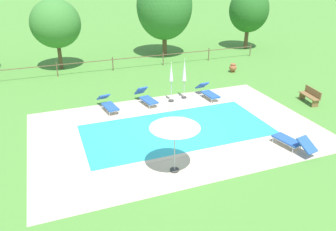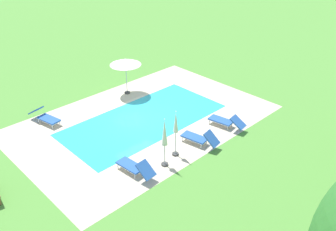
{
  "view_description": "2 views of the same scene",
  "coord_description": "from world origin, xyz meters",
  "px_view_note": "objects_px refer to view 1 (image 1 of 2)",
  "views": [
    {
      "loc": [
        -5.66,
        -13.65,
        7.53
      ],
      "look_at": [
        -0.27,
        0.5,
        0.6
      ],
      "focal_mm": 35.99,
      "sensor_mm": 36.0,
      "label": 1
    },
    {
      "loc": [
        11.2,
        13.49,
        10.18
      ],
      "look_at": [
        -0.23,
        1.68,
        0.87
      ],
      "focal_mm": 39.04,
      "sensor_mm": 36.0,
      "label": 2
    }
  ],
  "objects_px": {
    "patio_umbrella_open_foreground": "(175,123)",
    "sun_lounger_north_far": "(208,92)",
    "sun_lounger_north_mid": "(293,141)",
    "tree_far_west": "(249,10)",
    "patio_umbrella_closed_row_mid_west": "(171,76)",
    "tree_centre": "(56,24)",
    "wooden_bench_lawn_side": "(310,95)",
    "sun_lounger_north_end": "(108,104)",
    "tree_west_mid": "(164,7)",
    "patio_umbrella_closed_row_west": "(184,73)",
    "sun_lounger_north_near_steps": "(146,97)",
    "terracotta_urn_near_fence": "(233,68)"
  },
  "relations": [
    {
      "from": "sun_lounger_north_near_steps",
      "to": "wooden_bench_lawn_side",
      "type": "relative_size",
      "value": 1.31
    },
    {
      "from": "sun_lounger_north_near_steps",
      "to": "sun_lounger_north_far",
      "type": "height_order",
      "value": "sun_lounger_north_near_steps"
    },
    {
      "from": "sun_lounger_north_near_steps",
      "to": "sun_lounger_north_far",
      "type": "xyz_separation_m",
      "value": [
        3.76,
        -0.43,
        -0.01
      ]
    },
    {
      "from": "sun_lounger_north_far",
      "to": "patio_umbrella_closed_row_mid_west",
      "type": "bearing_deg",
      "value": 174.3
    },
    {
      "from": "tree_far_west",
      "to": "patio_umbrella_closed_row_west",
      "type": "bearing_deg",
      "value": -137.32
    },
    {
      "from": "sun_lounger_north_mid",
      "to": "tree_far_west",
      "type": "height_order",
      "value": "tree_far_west"
    },
    {
      "from": "patio_umbrella_closed_row_west",
      "to": "tree_far_west",
      "type": "distance_m",
      "value": 14.55
    },
    {
      "from": "sun_lounger_north_end",
      "to": "tree_west_mid",
      "type": "bearing_deg",
      "value": 55.08
    },
    {
      "from": "patio_umbrella_open_foreground",
      "to": "sun_lounger_north_far",
      "type": "bearing_deg",
      "value": 53.85
    },
    {
      "from": "sun_lounger_north_near_steps",
      "to": "tree_west_mid",
      "type": "relative_size",
      "value": 0.29
    },
    {
      "from": "patio_umbrella_open_foreground",
      "to": "wooden_bench_lawn_side",
      "type": "distance_m",
      "value": 10.81
    },
    {
      "from": "tree_west_mid",
      "to": "patio_umbrella_closed_row_mid_west",
      "type": "bearing_deg",
      "value": -108.27
    },
    {
      "from": "sun_lounger_north_near_steps",
      "to": "patio_umbrella_closed_row_mid_west",
      "type": "distance_m",
      "value": 1.89
    },
    {
      "from": "sun_lounger_north_far",
      "to": "patio_umbrella_open_foreground",
      "type": "relative_size",
      "value": 0.87
    },
    {
      "from": "terracotta_urn_near_fence",
      "to": "tree_centre",
      "type": "height_order",
      "value": "tree_centre"
    },
    {
      "from": "patio_umbrella_closed_row_mid_west",
      "to": "wooden_bench_lawn_side",
      "type": "height_order",
      "value": "patio_umbrella_closed_row_mid_west"
    },
    {
      "from": "terracotta_urn_near_fence",
      "to": "tree_far_west",
      "type": "bearing_deg",
      "value": 50.71
    },
    {
      "from": "sun_lounger_north_far",
      "to": "patio_umbrella_closed_row_mid_west",
      "type": "height_order",
      "value": "patio_umbrella_closed_row_mid_west"
    },
    {
      "from": "patio_umbrella_closed_row_west",
      "to": "sun_lounger_north_near_steps",
      "type": "bearing_deg",
      "value": -179.46
    },
    {
      "from": "wooden_bench_lawn_side",
      "to": "tree_far_west",
      "type": "distance_m",
      "value": 14.04
    },
    {
      "from": "patio_umbrella_open_foreground",
      "to": "patio_umbrella_closed_row_mid_west",
      "type": "bearing_deg",
      "value": 69.7
    },
    {
      "from": "sun_lounger_north_far",
      "to": "patio_umbrella_closed_row_west",
      "type": "relative_size",
      "value": 0.83
    },
    {
      "from": "tree_centre",
      "to": "patio_umbrella_open_foreground",
      "type": "bearing_deg",
      "value": -79.63
    },
    {
      "from": "tree_far_west",
      "to": "tree_west_mid",
      "type": "xyz_separation_m",
      "value": [
        -8.14,
        0.24,
        0.61
      ]
    },
    {
      "from": "patio_umbrella_closed_row_mid_west",
      "to": "terracotta_urn_near_fence",
      "type": "relative_size",
      "value": 3.74
    },
    {
      "from": "sun_lounger_north_far",
      "to": "patio_umbrella_closed_row_west",
      "type": "xyz_separation_m",
      "value": [
        -1.38,
        0.46,
        1.23
      ]
    },
    {
      "from": "sun_lounger_north_near_steps",
      "to": "terracotta_urn_near_fence",
      "type": "height_order",
      "value": "sun_lounger_north_near_steps"
    },
    {
      "from": "terracotta_urn_near_fence",
      "to": "sun_lounger_north_far",
      "type": "bearing_deg",
      "value": -135.89
    },
    {
      "from": "sun_lounger_north_end",
      "to": "terracotta_urn_near_fence",
      "type": "height_order",
      "value": "sun_lounger_north_end"
    },
    {
      "from": "sun_lounger_north_near_steps",
      "to": "tree_far_west",
      "type": "xyz_separation_m",
      "value": [
        12.98,
        9.8,
        3.14
      ]
    },
    {
      "from": "patio_umbrella_closed_row_west",
      "to": "tree_centre",
      "type": "xyz_separation_m",
      "value": [
        -6.4,
        9.08,
        1.8
      ]
    },
    {
      "from": "patio_umbrella_closed_row_mid_west",
      "to": "sun_lounger_north_mid",
      "type": "bearing_deg",
      "value": -67.24
    },
    {
      "from": "wooden_bench_lawn_side",
      "to": "patio_umbrella_open_foreground",
      "type": "bearing_deg",
      "value": -159.48
    },
    {
      "from": "sun_lounger_north_mid",
      "to": "tree_far_west",
      "type": "relative_size",
      "value": 0.38
    },
    {
      "from": "patio_umbrella_closed_row_west",
      "to": "tree_far_west",
      "type": "xyz_separation_m",
      "value": [
        10.61,
        9.78,
        1.92
      ]
    },
    {
      "from": "sun_lounger_north_mid",
      "to": "sun_lounger_north_far",
      "type": "distance_m",
      "value": 6.86
    },
    {
      "from": "sun_lounger_north_near_steps",
      "to": "terracotta_urn_near_fence",
      "type": "relative_size",
      "value": 3.19
    },
    {
      "from": "sun_lounger_north_end",
      "to": "terracotta_urn_near_fence",
      "type": "distance_m",
      "value": 10.79
    },
    {
      "from": "sun_lounger_north_end",
      "to": "patio_umbrella_closed_row_mid_west",
      "type": "height_order",
      "value": "patio_umbrella_closed_row_mid_west"
    },
    {
      "from": "wooden_bench_lawn_side",
      "to": "tree_far_west",
      "type": "relative_size",
      "value": 0.28
    },
    {
      "from": "tree_far_west",
      "to": "sun_lounger_north_end",
      "type": "bearing_deg",
      "value": -146.9
    },
    {
      "from": "sun_lounger_north_mid",
      "to": "tree_west_mid",
      "type": "xyz_separation_m",
      "value": [
        0.42,
        17.3,
        3.77
      ]
    },
    {
      "from": "sun_lounger_north_mid",
      "to": "patio_umbrella_open_foreground",
      "type": "bearing_deg",
      "value": 177.64
    },
    {
      "from": "patio_umbrella_closed_row_mid_west",
      "to": "tree_far_west",
      "type": "relative_size",
      "value": 0.43
    },
    {
      "from": "sun_lounger_north_far",
      "to": "patio_umbrella_closed_row_mid_west",
      "type": "distance_m",
      "value": 2.6
    },
    {
      "from": "sun_lounger_north_far",
      "to": "patio_umbrella_closed_row_west",
      "type": "distance_m",
      "value": 1.9
    },
    {
      "from": "sun_lounger_north_far",
      "to": "sun_lounger_north_end",
      "type": "height_order",
      "value": "sun_lounger_north_far"
    },
    {
      "from": "sun_lounger_north_near_steps",
      "to": "sun_lounger_north_mid",
      "type": "height_order",
      "value": "sun_lounger_north_near_steps"
    },
    {
      "from": "tree_far_west",
      "to": "tree_centre",
      "type": "bearing_deg",
      "value": -177.64
    },
    {
      "from": "sun_lounger_north_mid",
      "to": "tree_centre",
      "type": "distance_m",
      "value": 18.66
    }
  ]
}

